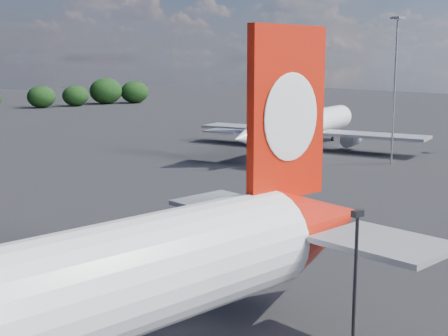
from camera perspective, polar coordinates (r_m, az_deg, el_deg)
china_southern_airliner at (r=111.25m, az=7.07°, el=3.85°), size 43.63×41.95×14.71m
apron_lamp_post at (r=28.73m, az=11.81°, el=-12.06°), size 0.55×0.30×9.76m
floodlight_mast_near at (r=99.36m, az=15.41°, el=8.63°), size 1.60×1.60×22.39m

